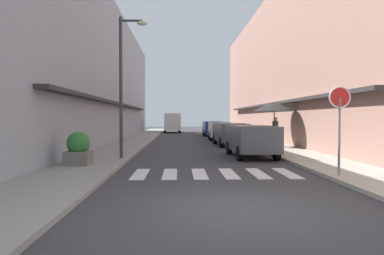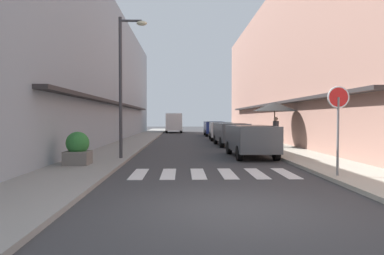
{
  "view_description": "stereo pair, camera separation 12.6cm",
  "coord_description": "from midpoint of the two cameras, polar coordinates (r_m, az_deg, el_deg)",
  "views": [
    {
      "loc": [
        -1.12,
        -6.81,
        1.8
      ],
      "look_at": [
        -0.49,
        10.75,
        1.33
      ],
      "focal_mm": 32.77,
      "sensor_mm": 36.0,
      "label": 1
    },
    {
      "loc": [
        -0.99,
        -6.82,
        1.8
      ],
      "look_at": [
        -0.49,
        10.75,
        1.33
      ],
      "focal_mm": 32.77,
      "sensor_mm": 36.0,
      "label": 2
    }
  ],
  "objects": [
    {
      "name": "parked_car_far",
      "position": [
        28.5,
        4.47,
        -0.23
      ],
      "size": [
        1.93,
        4.11,
        1.47
      ],
      "color": "silver",
      "rests_on": "ground_plane"
    },
    {
      "name": "crosswalk",
      "position": [
        11.43,
        3.3,
        -7.49
      ],
      "size": [
        5.2,
        2.2,
        0.01
      ],
      "color": "silver",
      "rests_on": "ground_plane"
    },
    {
      "name": "sidewalk_right",
      "position": [
        25.42,
        10.52,
        -2.4
      ],
      "size": [
        2.49,
        62.78,
        0.12
      ],
      "primitive_type": "cube",
      "color": "#ADA899",
      "rests_on": "ground_plane"
    },
    {
      "name": "building_row_right",
      "position": [
        27.86,
        17.65,
        9.39
      ],
      "size": [
        5.5,
        42.36,
        11.28
      ],
      "color": "#A87A6B",
      "rests_on": "ground_plane"
    },
    {
      "name": "parked_car_near",
      "position": [
        16.31,
        9.39,
        -1.56
      ],
      "size": [
        1.88,
        4.17,
        1.47
      ],
      "color": "#4C5156",
      "rests_on": "ground_plane"
    },
    {
      "name": "cafe_umbrella",
      "position": [
        21.13,
        13.06,
        3.32
      ],
      "size": [
        2.59,
        2.59,
        2.63
      ],
      "color": "#262626",
      "rests_on": "sidewalk_right"
    },
    {
      "name": "planter_corner",
      "position": [
        13.31,
        -18.27,
        -3.33
      ],
      "size": [
        0.86,
        0.86,
        1.19
      ],
      "color": "slate",
      "rests_on": "sidewalk_left"
    },
    {
      "name": "sidewalk_left",
      "position": [
        25.05,
        -9.89,
        -2.46
      ],
      "size": [
        2.49,
        62.78,
        0.12
      ],
      "primitive_type": "cube",
      "color": "gray",
      "rests_on": "ground_plane"
    },
    {
      "name": "round_street_sign",
      "position": [
        11.09,
        22.59,
        3.08
      ],
      "size": [
        0.65,
        0.07,
        2.61
      ],
      "color": "slate",
      "rests_on": "sidewalk_right"
    },
    {
      "name": "parked_car_distant",
      "position": [
        35.07,
        3.24,
        0.11
      ],
      "size": [
        1.82,
        4.11,
        1.47
      ],
      "color": "navy",
      "rests_on": "ground_plane"
    },
    {
      "name": "pedestrian_walking_near",
      "position": [
        20.87,
        13.24,
        -0.58
      ],
      "size": [
        0.34,
        0.34,
        1.74
      ],
      "rotation": [
        0.0,
        0.0,
        3.22
      ],
      "color": "#282B33",
      "rests_on": "sidewalk_right"
    },
    {
      "name": "building_row_left",
      "position": [
        27.16,
        -17.5,
        8.36
      ],
      "size": [
        5.5,
        42.36,
        10.12
      ],
      "color": "#939EA8",
      "rests_on": "ground_plane"
    },
    {
      "name": "delivery_van",
      "position": [
        43.74,
        -3.32,
        1.03
      ],
      "size": [
        2.15,
        5.46,
        2.37
      ],
      "color": "silver",
      "rests_on": "ground_plane"
    },
    {
      "name": "street_lamp",
      "position": [
        15.1,
        -11.08,
        8.68
      ],
      "size": [
        1.19,
        0.28,
        5.9
      ],
      "color": "#38383D",
      "rests_on": "sidewalk_left"
    },
    {
      "name": "parked_car_mid",
      "position": [
        22.91,
        6.07,
        -0.66
      ],
      "size": [
        1.93,
        4.33,
        1.47
      ],
      "color": "#4C5156",
      "rests_on": "ground_plane"
    },
    {
      "name": "ground_plane",
      "position": [
        24.84,
        0.39,
        -2.61
      ],
      "size": [
        98.65,
        98.65,
        0.0
      ],
      "primitive_type": "plane",
      "color": "#38383A"
    }
  ]
}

